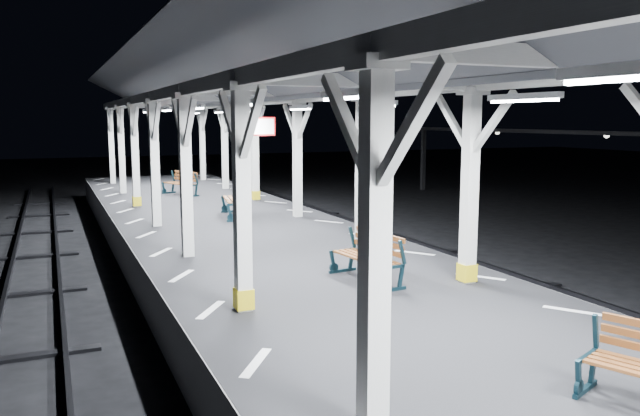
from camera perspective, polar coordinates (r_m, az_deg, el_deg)
ground at (r=8.87m, az=10.24°, el=-17.38°), size 120.00×120.00×0.00m
platform at (r=8.67m, az=10.32°, el=-14.39°), size 6.00×50.00×1.00m
hazard_stripes_left at (r=7.48m, az=-5.87°, el=-13.88°), size 1.00×48.00×0.01m
hazard_stripes_right at (r=10.01m, az=22.28°, el=-8.72°), size 1.00×48.00×0.01m
canopy at (r=8.04m, az=11.17°, el=13.43°), size 5.40×49.00×4.65m
bench_mid at (r=10.91m, az=4.60°, el=-4.32°), size 0.75×1.62×0.85m
bench_far at (r=18.11m, az=-7.42°, el=0.89°), size 1.00×1.96×1.01m
bench_extra at (r=23.74m, az=-12.52°, el=2.29°), size 1.14×1.72×0.88m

